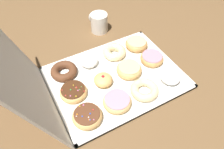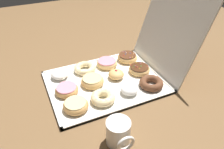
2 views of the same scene
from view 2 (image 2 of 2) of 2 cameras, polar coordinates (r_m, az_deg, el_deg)
ground_plane at (r=1.13m, az=-1.79°, el=-2.25°), size 3.00×3.00×0.00m
donut_box at (r=1.12m, az=-1.80°, el=-2.03°), size 0.44×0.57×0.01m
box_lid_open at (r=1.17m, az=15.54°, el=13.18°), size 0.44×0.18×0.54m
powdered_filled_donut_0 at (r=1.17m, az=-13.49°, el=0.13°), size 0.09×0.09×0.04m
pink_frosted_donut_1 at (r=1.06m, az=-11.76°, el=-3.92°), size 0.11×0.11×0.04m
glazed_ring_donut_2 at (r=0.97m, az=-9.47°, el=-7.94°), size 0.11×0.11×0.04m
cruller_donut_3 at (r=1.20m, az=-7.09°, el=1.65°), size 0.12×0.12×0.04m
glazed_ring_donut_4 at (r=1.09m, az=-5.14°, el=-1.67°), size 0.12×0.12×0.04m
cruller_donut_5 at (r=1.00m, az=-2.40°, el=-5.97°), size 0.11×0.11×0.04m
pink_frosted_donut_6 at (r=1.23m, az=-1.33°, el=3.00°), size 0.12×0.12×0.04m
jelly_filled_donut_7 at (r=1.13m, az=1.10°, el=0.07°), size 0.08×0.08×0.05m
powdered_filled_donut_8 at (r=1.04m, az=4.56°, el=-3.82°), size 0.08×0.08×0.05m
sprinkle_donut_9 at (r=1.28m, az=4.05°, el=4.50°), size 0.12×0.12×0.04m
sprinkle_donut_10 at (r=1.19m, az=7.04°, el=1.47°), size 0.11×0.11×0.04m
chocolate_cake_ring_donut_11 at (r=1.10m, az=10.24°, el=-2.23°), size 0.12×0.12×0.04m
coffee_mug at (r=0.83m, az=1.75°, el=-14.94°), size 0.11×0.09×0.10m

